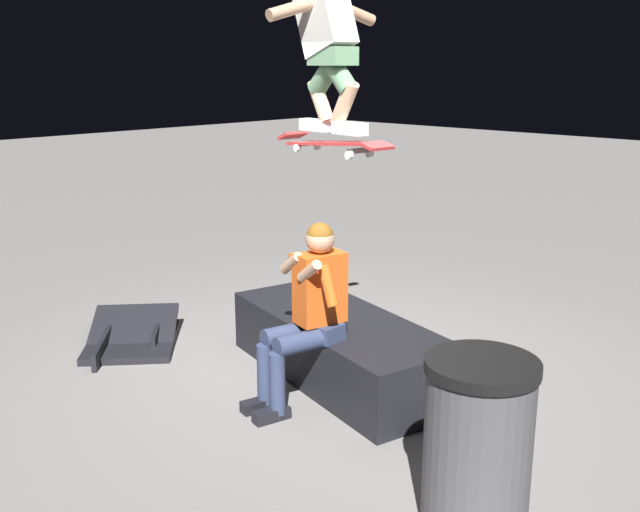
# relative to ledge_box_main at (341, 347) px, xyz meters

# --- Properties ---
(ground_plane) EXTENTS (40.00, 40.00, 0.00)m
(ground_plane) POSITION_rel_ledge_box_main_xyz_m (0.11, -0.03, -0.24)
(ground_plane) COLOR slate
(ledge_box_main) EXTENTS (2.17, 1.28, 0.48)m
(ledge_box_main) POSITION_rel_ledge_box_main_xyz_m (0.00, 0.00, 0.00)
(ledge_box_main) COLOR black
(ledge_box_main) RESTS_ON ground
(person_sitting_on_ledge) EXTENTS (0.59, 0.79, 1.31)m
(person_sitting_on_ledge) POSITION_rel_ledge_box_main_xyz_m (-0.14, 0.51, 0.49)
(person_sitting_on_ledge) COLOR #2D3856
(person_sitting_on_ledge) RESTS_ON ground
(skateboard) EXTENTS (1.04, 0.34, 0.13)m
(skateboard) POSITION_rel_ledge_box_main_xyz_m (-0.14, 0.26, 1.60)
(skateboard) COLOR #B72D2D
(skater_airborne) EXTENTS (0.63, 0.89, 1.12)m
(skater_airborne) POSITION_rel_ledge_box_main_xyz_m (-0.08, 0.25, 2.28)
(skater_airborne) COLOR white
(kicker_ramp) EXTENTS (1.16, 1.14, 0.31)m
(kicker_ramp) POSITION_rel_ledge_box_main_xyz_m (1.75, 0.75, -0.19)
(kicker_ramp) COLOR black
(kicker_ramp) RESTS_ON ground
(trash_bin) EXTENTS (0.58, 0.58, 0.94)m
(trash_bin) POSITION_rel_ledge_box_main_xyz_m (-1.78, 0.94, 0.23)
(trash_bin) COLOR #47474C
(trash_bin) RESTS_ON ground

